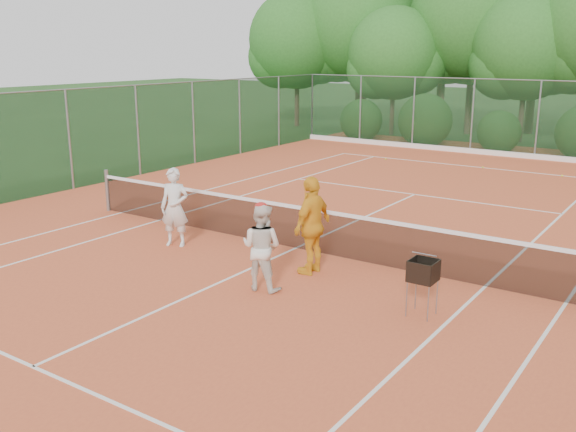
% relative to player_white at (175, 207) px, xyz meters
% --- Properties ---
extents(ground, '(120.00, 120.00, 0.00)m').
position_rel_player_white_xyz_m(ground, '(2.28, 1.25, -0.88)').
color(ground, '#1F4518').
rests_on(ground, ground).
extents(clay_court, '(18.00, 36.00, 0.02)m').
position_rel_player_white_xyz_m(clay_court, '(2.28, 1.25, -0.87)').
color(clay_court, '#D75B31').
rests_on(clay_court, ground).
extents(tennis_net, '(11.97, 0.10, 1.10)m').
position_rel_player_white_xyz_m(tennis_net, '(2.28, 1.25, -0.34)').
color(tennis_net, gray).
rests_on(tennis_net, clay_court).
extents(player_white, '(0.73, 0.61, 1.71)m').
position_rel_player_white_xyz_m(player_white, '(0.00, 0.00, 0.00)').
color(player_white, silver).
rests_on(player_white, clay_court).
extents(player_center_grp, '(0.83, 0.68, 1.60)m').
position_rel_player_white_xyz_m(player_center_grp, '(3.11, -1.06, -0.07)').
color(player_center_grp, white).
rests_on(player_center_grp, clay_court).
extents(player_yellow, '(0.47, 1.10, 1.88)m').
position_rel_player_white_xyz_m(player_yellow, '(3.38, 0.18, 0.08)').
color(player_yellow, '#F6AD20').
rests_on(player_yellow, clay_court).
extents(ball_hopper, '(0.41, 0.41, 0.93)m').
position_rel_player_white_xyz_m(ball_hopper, '(5.93, -0.56, -0.11)').
color(ball_hopper, gray).
rests_on(ball_hopper, clay_court).
extents(stray_ball_a, '(0.07, 0.07, 0.07)m').
position_rel_player_white_xyz_m(stray_ball_a, '(-1.10, 12.68, -0.82)').
color(stray_ball_a, gold).
rests_on(stray_ball_a, clay_court).
extents(stray_ball_b, '(0.07, 0.07, 0.07)m').
position_rel_player_white_xyz_m(stray_ball_b, '(2.57, 13.04, -0.82)').
color(stray_ball_b, '#BFD732').
rests_on(stray_ball_b, clay_court).
extents(stray_ball_c, '(0.07, 0.07, 0.07)m').
position_rel_player_white_xyz_m(stray_ball_c, '(5.28, 12.98, -0.82)').
color(stray_ball_c, '#C8E936').
rests_on(stray_ball_c, clay_court).
extents(court_markings, '(11.03, 23.83, 0.01)m').
position_rel_player_white_xyz_m(court_markings, '(2.28, 1.25, -0.85)').
color(court_markings, white).
rests_on(court_markings, clay_court).
extents(fence_back, '(18.07, 0.07, 3.00)m').
position_rel_player_white_xyz_m(fence_back, '(2.28, 16.25, 0.64)').
color(fence_back, '#19381E').
rests_on(fence_back, clay_court).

